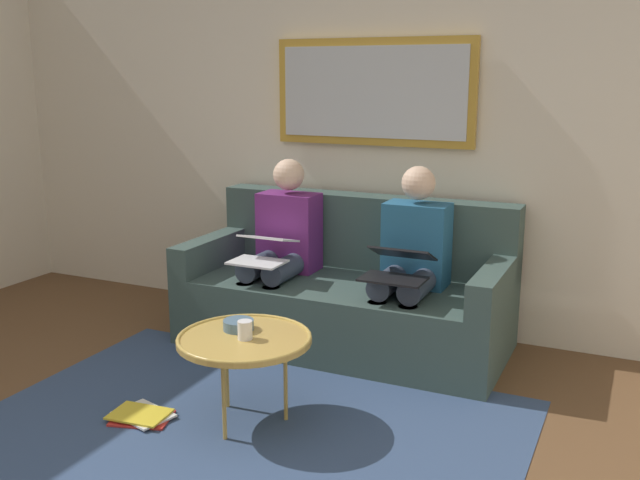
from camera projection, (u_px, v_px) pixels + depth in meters
name	position (u px, v px, depth m)	size (l,w,h in m)	color
wall_rear	(378.00, 131.00, 4.71)	(6.00, 0.12, 2.60)	beige
area_rug	(246.00, 426.00, 3.45)	(2.60, 1.80, 0.01)	#33476B
couch	(348.00, 294.00, 4.50)	(1.99, 0.90, 0.90)	#384C47
framed_mirror	(373.00, 92.00, 4.57)	(1.34, 0.05, 0.68)	#B7892D
coffee_table	(244.00, 340.00, 3.41)	(0.65, 0.65, 0.45)	tan
cup	(245.00, 330.00, 3.38)	(0.07, 0.07, 0.09)	silver
bowl	(238.00, 325.00, 3.50)	(0.15, 0.15, 0.05)	slate
person_left	(411.00, 258.00, 4.20)	(0.38, 0.58, 1.14)	#235B84
laptop_black	(398.00, 264.00, 3.99)	(0.35, 0.37, 0.17)	black
person_right	(282.00, 244.00, 4.55)	(0.38, 0.58, 1.14)	#66236B
laptop_white	(263.00, 249.00, 4.33)	(0.32, 0.36, 0.15)	white
magazine_stack	(142.00, 415.00, 3.53)	(0.33, 0.29, 0.03)	red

